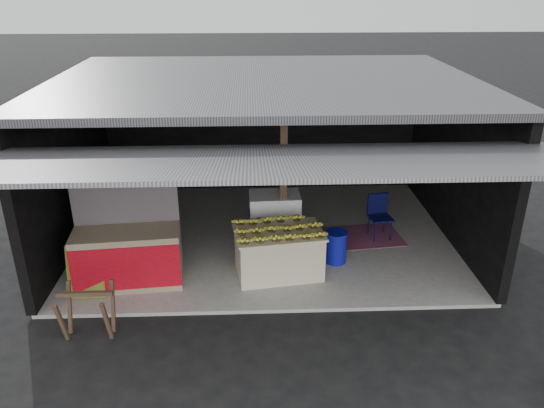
{
  "coord_description": "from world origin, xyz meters",
  "views": [
    {
      "loc": [
        -0.24,
        -6.57,
        4.66
      ],
      "look_at": [
        0.09,
        1.56,
        1.1
      ],
      "focal_mm": 35.0,
      "sensor_mm": 36.0,
      "label": 1
    }
  ],
  "objects_px": {
    "banana_table": "(279,253)",
    "sawhorse": "(87,309)",
    "white_crate": "(275,220)",
    "neighbor_stall": "(128,254)",
    "plastic_chair": "(379,212)",
    "water_barrel": "(336,247)"
  },
  "relations": [
    {
      "from": "neighbor_stall",
      "to": "plastic_chair",
      "type": "relative_size",
      "value": 2.04
    },
    {
      "from": "water_barrel",
      "to": "banana_table",
      "type": "bearing_deg",
      "value": -159.85
    },
    {
      "from": "banana_table",
      "to": "neighbor_stall",
      "type": "bearing_deg",
      "value": 175.46
    },
    {
      "from": "neighbor_stall",
      "to": "plastic_chair",
      "type": "height_order",
      "value": "neighbor_stall"
    },
    {
      "from": "sawhorse",
      "to": "plastic_chair",
      "type": "height_order",
      "value": "plastic_chair"
    },
    {
      "from": "banana_table",
      "to": "neighbor_stall",
      "type": "height_order",
      "value": "neighbor_stall"
    },
    {
      "from": "white_crate",
      "to": "plastic_chair",
      "type": "height_order",
      "value": "white_crate"
    },
    {
      "from": "sawhorse",
      "to": "plastic_chair",
      "type": "bearing_deg",
      "value": 30.34
    },
    {
      "from": "sawhorse",
      "to": "neighbor_stall",
      "type": "bearing_deg",
      "value": 76.52
    },
    {
      "from": "banana_table",
      "to": "white_crate",
      "type": "height_order",
      "value": "white_crate"
    },
    {
      "from": "banana_table",
      "to": "water_barrel",
      "type": "distance_m",
      "value": 1.07
    },
    {
      "from": "neighbor_stall",
      "to": "sawhorse",
      "type": "height_order",
      "value": "neighbor_stall"
    },
    {
      "from": "sawhorse",
      "to": "water_barrel",
      "type": "xyz_separation_m",
      "value": [
        3.7,
        1.85,
        -0.13
      ]
    },
    {
      "from": "banana_table",
      "to": "water_barrel",
      "type": "xyz_separation_m",
      "value": [
        1.0,
        0.37,
        -0.12
      ]
    },
    {
      "from": "banana_table",
      "to": "white_crate",
      "type": "bearing_deg",
      "value": 82.68
    },
    {
      "from": "banana_table",
      "to": "sawhorse",
      "type": "height_order",
      "value": "banana_table"
    },
    {
      "from": "plastic_chair",
      "to": "water_barrel",
      "type": "bearing_deg",
      "value": -145.57
    },
    {
      "from": "banana_table",
      "to": "white_crate",
      "type": "xyz_separation_m",
      "value": [
        -0.02,
        1.04,
        0.1
      ]
    },
    {
      "from": "neighbor_stall",
      "to": "sawhorse",
      "type": "relative_size",
      "value": 2.28
    },
    {
      "from": "neighbor_stall",
      "to": "sawhorse",
      "type": "bearing_deg",
      "value": -108.29
    },
    {
      "from": "banana_table",
      "to": "sawhorse",
      "type": "xyz_separation_m",
      "value": [
        -2.7,
        -1.48,
        0.01
      ]
    },
    {
      "from": "banana_table",
      "to": "sawhorse",
      "type": "relative_size",
      "value": 2.04
    }
  ]
}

